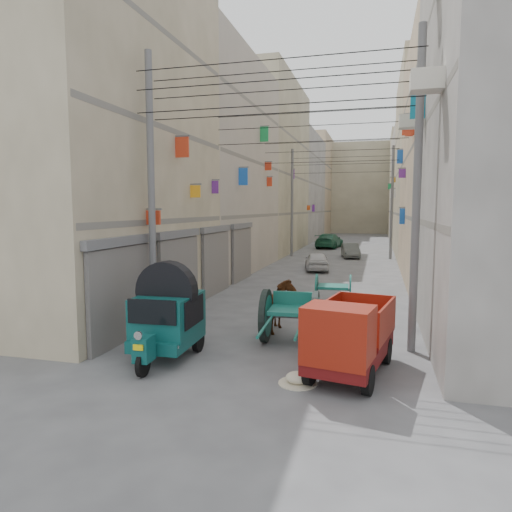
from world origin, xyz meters
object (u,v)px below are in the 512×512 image
(mini_truck, at_px, (347,341))
(distant_car_white, at_px, (317,261))
(distant_car_green, at_px, (329,241))
(feed_sack, at_px, (298,378))
(auto_rickshaw, at_px, (167,315))
(distant_car_grey, at_px, (350,250))
(tonga_cart, at_px, (290,316))
(horse, at_px, (278,307))
(second_cart, at_px, (333,288))

(mini_truck, height_order, distant_car_white, mini_truck)
(distant_car_white, xyz_separation_m, distant_car_green, (-0.89, 15.48, 0.12))
(feed_sack, bearing_deg, auto_rickshaw, 166.13)
(distant_car_grey, bearing_deg, mini_truck, -96.68)
(auto_rickshaw, bearing_deg, tonga_cart, 34.20)
(tonga_cart, height_order, distant_car_white, tonga_cart)
(auto_rickshaw, distance_m, horse, 3.72)
(distant_car_grey, bearing_deg, distant_car_white, -111.10)
(mini_truck, relative_size, distant_car_white, 1.02)
(second_cart, xyz_separation_m, distant_car_grey, (-0.35, 16.90, -0.09))
(feed_sack, xyz_separation_m, distant_car_green, (-2.78, 32.93, 0.54))
(distant_car_white, bearing_deg, horse, 81.71)
(feed_sack, bearing_deg, distant_car_grey, 90.92)
(auto_rickshaw, distance_m, second_cart, 7.98)
(second_cart, distance_m, distant_car_white, 9.55)
(second_cart, relative_size, distant_car_green, 0.30)
(distant_car_grey, distance_m, distant_car_green, 8.30)
(auto_rickshaw, height_order, feed_sack, auto_rickshaw)
(feed_sack, height_order, horse, horse)
(feed_sack, xyz_separation_m, distant_car_grey, (-0.40, 24.98, 0.40))
(mini_truck, xyz_separation_m, distant_car_white, (-2.85, 16.91, -0.28))
(second_cart, height_order, distant_car_green, distant_car_green)
(auto_rickshaw, height_order, horse, auto_rickshaw)
(auto_rickshaw, relative_size, tonga_cart, 0.79)
(distant_car_white, bearing_deg, tonga_cart, 83.72)
(horse, distance_m, distant_car_grey, 21.12)
(second_cart, distance_m, horse, 4.37)
(second_cart, bearing_deg, distant_car_white, 97.83)
(mini_truck, distance_m, distant_car_green, 32.61)
(distant_car_grey, relative_size, distant_car_green, 0.70)
(second_cart, bearing_deg, tonga_cart, -100.30)
(mini_truck, xyz_separation_m, horse, (-2.22, 3.35, -0.09))
(mini_truck, bearing_deg, feed_sack, -139.83)
(distant_car_grey, bearing_deg, feed_sack, -98.94)
(auto_rickshaw, distance_m, feed_sack, 3.57)
(distant_car_white, distance_m, distant_car_green, 15.51)
(mini_truck, bearing_deg, second_cart, 108.44)
(auto_rickshaw, relative_size, second_cart, 1.87)
(distant_car_green, bearing_deg, mini_truck, 103.50)
(auto_rickshaw, height_order, distant_car_grey, auto_rickshaw)
(horse, distance_m, distant_car_green, 29.08)
(distant_car_grey, bearing_deg, auto_rickshaw, -106.81)
(auto_rickshaw, height_order, mini_truck, auto_rickshaw)
(horse, bearing_deg, auto_rickshaw, 56.47)
(feed_sack, xyz_separation_m, distant_car_white, (-1.90, 17.45, 0.42))
(distant_car_green, bearing_deg, horse, 99.92)
(distant_car_grey, bearing_deg, tonga_cart, -100.62)
(tonga_cart, bearing_deg, mini_truck, -57.26)
(auto_rickshaw, relative_size, distant_car_grey, 0.81)
(horse, bearing_deg, distant_car_white, -86.57)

